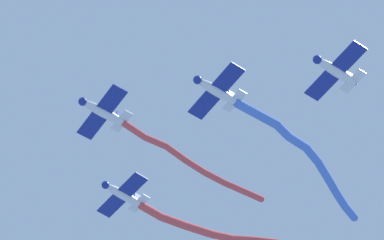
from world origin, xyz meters
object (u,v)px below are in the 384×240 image
at_px(airplane_right_wing, 123,195).
at_px(airplane_slot, 335,71).
at_px(airplane_lead, 102,112).
at_px(airplane_left_wing, 216,91).

bearing_deg(airplane_right_wing, airplane_slot, 103.29).
xyz_separation_m(airplane_lead, airplane_slot, (20.74, 9.50, -0.30)).
bearing_deg(airplane_lead, airplane_slot, 132.95).
height_order(airplane_lead, airplane_left_wing, same).
height_order(airplane_right_wing, airplane_slot, airplane_right_wing).
relative_size(airplane_lead, airplane_right_wing, 1.00).
distance_m(airplane_lead, airplane_slot, 22.81).
height_order(airplane_lead, airplane_right_wing, airplane_right_wing).
distance_m(airplane_lead, airplane_right_wing, 11.40).
bearing_deg(airplane_left_wing, airplane_right_wing, -89.84).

